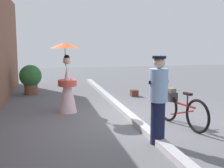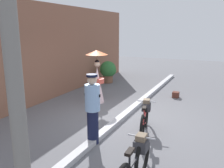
{
  "view_description": "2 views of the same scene",
  "coord_description": "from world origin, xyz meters",
  "px_view_note": "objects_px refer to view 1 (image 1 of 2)",
  "views": [
    {
      "loc": [
        -6.47,
        1.97,
        1.86
      ],
      "look_at": [
        0.54,
        0.36,
        0.81
      ],
      "focal_mm": 46.08,
      "sensor_mm": 36.0,
      "label": 1
    },
    {
      "loc": [
        -6.05,
        -2.56,
        2.58
      ],
      "look_at": [
        -0.07,
        0.3,
        1.04
      ],
      "focal_mm": 38.02,
      "sensor_mm": 36.0,
      "label": 2
    }
  ],
  "objects_px": {
    "bicycle_near_officer": "(179,107)",
    "person_with_parasol": "(67,78)",
    "person_officer": "(158,98)",
    "backpack_on_pavement": "(134,93)",
    "potted_plant_by_door": "(31,78)"
  },
  "relations": [
    {
      "from": "person_officer",
      "to": "potted_plant_by_door",
      "type": "relative_size",
      "value": 1.53
    },
    {
      "from": "potted_plant_by_door",
      "to": "backpack_on_pavement",
      "type": "xyz_separation_m",
      "value": [
        -1.24,
        -3.51,
        -0.48
      ]
    },
    {
      "from": "person_officer",
      "to": "backpack_on_pavement",
      "type": "distance_m",
      "value": 4.79
    },
    {
      "from": "person_with_parasol",
      "to": "person_officer",
      "type": "bearing_deg",
      "value": -152.86
    },
    {
      "from": "bicycle_near_officer",
      "to": "person_officer",
      "type": "height_order",
      "value": "person_officer"
    },
    {
      "from": "potted_plant_by_door",
      "to": "backpack_on_pavement",
      "type": "distance_m",
      "value": 3.75
    },
    {
      "from": "backpack_on_pavement",
      "to": "bicycle_near_officer",
      "type": "bearing_deg",
      "value": 178.61
    },
    {
      "from": "bicycle_near_officer",
      "to": "person_with_parasol",
      "type": "bearing_deg",
      "value": 52.55
    },
    {
      "from": "person_with_parasol",
      "to": "backpack_on_pavement",
      "type": "height_order",
      "value": "person_with_parasol"
    },
    {
      "from": "backpack_on_pavement",
      "to": "potted_plant_by_door",
      "type": "bearing_deg",
      "value": 70.62
    },
    {
      "from": "person_with_parasol",
      "to": "backpack_on_pavement",
      "type": "xyz_separation_m",
      "value": [
        1.82,
        -2.44,
        -0.81
      ]
    },
    {
      "from": "bicycle_near_officer",
      "to": "person_with_parasol",
      "type": "height_order",
      "value": "person_with_parasol"
    },
    {
      "from": "person_officer",
      "to": "backpack_on_pavement",
      "type": "height_order",
      "value": "person_officer"
    },
    {
      "from": "bicycle_near_officer",
      "to": "person_with_parasol",
      "type": "distance_m",
      "value": 3.01
    },
    {
      "from": "person_officer",
      "to": "backpack_on_pavement",
      "type": "relative_size",
      "value": 6.41
    }
  ]
}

